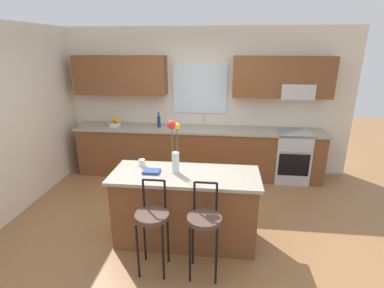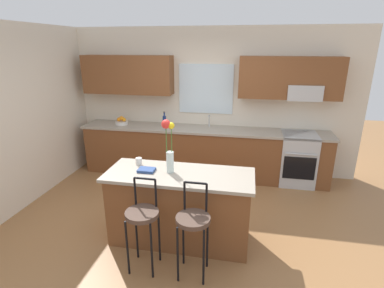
{
  "view_description": "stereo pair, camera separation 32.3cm",
  "coord_description": "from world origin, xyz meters",
  "px_view_note": "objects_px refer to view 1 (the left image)",
  "views": [
    {
      "loc": [
        0.47,
        -3.52,
        2.38
      ],
      "look_at": [
        0.01,
        0.55,
        1.0
      ],
      "focal_mm": 27.61,
      "sensor_mm": 36.0,
      "label": 1
    },
    {
      "loc": [
        0.78,
        -3.47,
        2.38
      ],
      "look_at": [
        0.01,
        0.55,
        1.0
      ],
      "focal_mm": 27.61,
      "sensor_mm": 36.0,
      "label": 2
    }
  ],
  "objects_px": {
    "flower_vase": "(174,146)",
    "bar_stool_near": "(152,219)",
    "kitchen_island": "(185,207)",
    "fruit_bowl_oranges": "(115,123)",
    "mug_ceramic": "(142,163)",
    "oven_range": "(291,156)",
    "cookbook": "(151,171)",
    "bottle_olive_oil": "(159,121)",
    "bar_stool_middle": "(204,223)"
  },
  "relations": [
    {
      "from": "oven_range",
      "to": "kitchen_island",
      "type": "xyz_separation_m",
      "value": [
        -1.67,
        -2.0,
        0.0
      ]
    },
    {
      "from": "bar_stool_middle",
      "to": "fruit_bowl_oranges",
      "type": "relative_size",
      "value": 4.34
    },
    {
      "from": "bar_stool_near",
      "to": "mug_ceramic",
      "type": "height_order",
      "value": "bar_stool_near"
    },
    {
      "from": "bar_stool_middle",
      "to": "fruit_bowl_oranges",
      "type": "height_order",
      "value": "fruit_bowl_oranges"
    },
    {
      "from": "kitchen_island",
      "to": "bar_stool_middle",
      "type": "xyz_separation_m",
      "value": [
        0.27,
        -0.56,
        0.17
      ]
    },
    {
      "from": "bar_stool_near",
      "to": "cookbook",
      "type": "height_order",
      "value": "bar_stool_near"
    },
    {
      "from": "bar_stool_near",
      "to": "mug_ceramic",
      "type": "distance_m",
      "value": 0.86
    },
    {
      "from": "mug_ceramic",
      "to": "oven_range",
      "type": "bearing_deg",
      "value": 39.2
    },
    {
      "from": "oven_range",
      "to": "bar_stool_middle",
      "type": "distance_m",
      "value": 2.93
    },
    {
      "from": "oven_range",
      "to": "kitchen_island",
      "type": "distance_m",
      "value": 2.61
    },
    {
      "from": "oven_range",
      "to": "cookbook",
      "type": "distance_m",
      "value": 2.94
    },
    {
      "from": "fruit_bowl_oranges",
      "to": "bar_stool_middle",
      "type": "bearing_deg",
      "value": -53.92
    },
    {
      "from": "flower_vase",
      "to": "bottle_olive_oil",
      "type": "relative_size",
      "value": 2.3
    },
    {
      "from": "oven_range",
      "to": "bar_stool_near",
      "type": "relative_size",
      "value": 0.88
    },
    {
      "from": "flower_vase",
      "to": "oven_range",
      "type": "bearing_deg",
      "value": 47.9
    },
    {
      "from": "fruit_bowl_oranges",
      "to": "kitchen_island",
      "type": "bearing_deg",
      "value": -51.5
    },
    {
      "from": "flower_vase",
      "to": "bar_stool_near",
      "type": "bearing_deg",
      "value": -104.6
    },
    {
      "from": "oven_range",
      "to": "bar_stool_middle",
      "type": "height_order",
      "value": "bar_stool_middle"
    },
    {
      "from": "oven_range",
      "to": "bottle_olive_oil",
      "type": "xyz_separation_m",
      "value": [
        -2.43,
        0.02,
        0.57
      ]
    },
    {
      "from": "oven_range",
      "to": "bottle_olive_oil",
      "type": "relative_size",
      "value": 3.24
    },
    {
      "from": "kitchen_island",
      "to": "mug_ceramic",
      "type": "height_order",
      "value": "mug_ceramic"
    },
    {
      "from": "kitchen_island",
      "to": "bottle_olive_oil",
      "type": "distance_m",
      "value": 2.24
    },
    {
      "from": "oven_range",
      "to": "mug_ceramic",
      "type": "relative_size",
      "value": 10.22
    },
    {
      "from": "bar_stool_middle",
      "to": "flower_vase",
      "type": "bearing_deg",
      "value": 124.54
    },
    {
      "from": "flower_vase",
      "to": "fruit_bowl_oranges",
      "type": "bearing_deg",
      "value": 126.51
    },
    {
      "from": "oven_range",
      "to": "bar_stool_middle",
      "type": "relative_size",
      "value": 0.88
    },
    {
      "from": "flower_vase",
      "to": "kitchen_island",
      "type": "bearing_deg",
      "value": -7.09
    },
    {
      "from": "oven_range",
      "to": "kitchen_island",
      "type": "bearing_deg",
      "value": -129.85
    },
    {
      "from": "bar_stool_near",
      "to": "bar_stool_middle",
      "type": "xyz_separation_m",
      "value": [
        0.55,
        0.0,
        0.0
      ]
    },
    {
      "from": "flower_vase",
      "to": "fruit_bowl_oranges",
      "type": "distance_m",
      "value": 2.53
    },
    {
      "from": "bar_stool_near",
      "to": "bar_stool_middle",
      "type": "distance_m",
      "value": 0.55
    },
    {
      "from": "mug_ceramic",
      "to": "fruit_bowl_oranges",
      "type": "relative_size",
      "value": 0.38
    },
    {
      "from": "bar_stool_near",
      "to": "cookbook",
      "type": "xyz_separation_m",
      "value": [
        -0.13,
        0.55,
        0.3
      ]
    },
    {
      "from": "flower_vase",
      "to": "bottle_olive_oil",
      "type": "xyz_separation_m",
      "value": [
        -0.64,
        2.01,
        -0.23
      ]
    },
    {
      "from": "bar_stool_middle",
      "to": "mug_ceramic",
      "type": "bearing_deg",
      "value": 139.02
    },
    {
      "from": "bottle_olive_oil",
      "to": "flower_vase",
      "type": "bearing_deg",
      "value": -72.47
    },
    {
      "from": "bottle_olive_oil",
      "to": "oven_range",
      "type": "bearing_deg",
      "value": -0.58
    },
    {
      "from": "fruit_bowl_oranges",
      "to": "mug_ceramic",
      "type": "bearing_deg",
      "value": -60.69
    },
    {
      "from": "kitchen_island",
      "to": "cookbook",
      "type": "distance_m",
      "value": 0.62
    },
    {
      "from": "kitchen_island",
      "to": "fruit_bowl_oranges",
      "type": "bearing_deg",
      "value": 128.5
    },
    {
      "from": "mug_ceramic",
      "to": "fruit_bowl_oranges",
      "type": "height_order",
      "value": "fruit_bowl_oranges"
    },
    {
      "from": "kitchen_island",
      "to": "flower_vase",
      "type": "xyz_separation_m",
      "value": [
        -0.12,
        0.02,
        0.79
      ]
    },
    {
      "from": "bottle_olive_oil",
      "to": "cookbook",
      "type": "bearing_deg",
      "value": -80.17
    },
    {
      "from": "oven_range",
      "to": "bottle_olive_oil",
      "type": "distance_m",
      "value": 2.5
    },
    {
      "from": "oven_range",
      "to": "bar_stool_middle",
      "type": "bearing_deg",
      "value": -118.56
    },
    {
      "from": "oven_range",
      "to": "bottle_olive_oil",
      "type": "bearing_deg",
      "value": 179.42
    },
    {
      "from": "bottle_olive_oil",
      "to": "mug_ceramic",
      "type": "bearing_deg",
      "value": -84.24
    },
    {
      "from": "cookbook",
      "to": "bar_stool_near",
      "type": "bearing_deg",
      "value": -76.6
    },
    {
      "from": "oven_range",
      "to": "bar_stool_near",
      "type": "height_order",
      "value": "bar_stool_near"
    },
    {
      "from": "fruit_bowl_oranges",
      "to": "bottle_olive_oil",
      "type": "height_order",
      "value": "bottle_olive_oil"
    }
  ]
}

